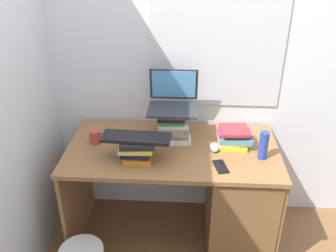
{
  "coord_description": "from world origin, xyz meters",
  "views": [
    {
      "loc": [
        0.09,
        -2.05,
        2.04
      ],
      "look_at": [
        -0.03,
        -0.03,
        0.95
      ],
      "focal_mm": 39.2,
      "sensor_mm": 36.0,
      "label": 1
    }
  ],
  "objects_px": {
    "mug": "(96,137)",
    "cell_phone": "(221,167)",
    "laptop": "(173,99)",
    "keyboard": "(136,137)",
    "desk": "(223,195)",
    "computer_mouse": "(215,147)",
    "water_bottle": "(263,145)",
    "book_stack_tall": "(173,126)",
    "book_stack_side": "(234,137)",
    "book_stack_keyboard_riser": "(137,148)"
  },
  "relations": [
    {
      "from": "laptop",
      "to": "computer_mouse",
      "type": "xyz_separation_m",
      "value": [
        0.28,
        -0.17,
        -0.26
      ]
    },
    {
      "from": "keyboard",
      "to": "mug",
      "type": "relative_size",
      "value": 3.74
    },
    {
      "from": "book_stack_tall",
      "to": "keyboard",
      "type": "distance_m",
      "value": 0.33
    },
    {
      "from": "desk",
      "to": "mug",
      "type": "distance_m",
      "value": 0.96
    },
    {
      "from": "computer_mouse",
      "to": "laptop",
      "type": "bearing_deg",
      "value": 148.78
    },
    {
      "from": "book_stack_tall",
      "to": "computer_mouse",
      "type": "distance_m",
      "value": 0.31
    },
    {
      "from": "keyboard",
      "to": "water_bottle",
      "type": "distance_m",
      "value": 0.79
    },
    {
      "from": "book_stack_tall",
      "to": "book_stack_side",
      "type": "xyz_separation_m",
      "value": [
        0.41,
        -0.05,
        -0.05
      ]
    },
    {
      "from": "keyboard",
      "to": "water_bottle",
      "type": "bearing_deg",
      "value": 7.23
    },
    {
      "from": "book_stack_keyboard_riser",
      "to": "water_bottle",
      "type": "bearing_deg",
      "value": 4.18
    },
    {
      "from": "book_stack_keyboard_riser",
      "to": "mug",
      "type": "height_order",
      "value": "book_stack_keyboard_riser"
    },
    {
      "from": "book_stack_keyboard_riser",
      "to": "cell_phone",
      "type": "relative_size",
      "value": 1.69
    },
    {
      "from": "laptop",
      "to": "computer_mouse",
      "type": "distance_m",
      "value": 0.42
    },
    {
      "from": "desk",
      "to": "laptop",
      "type": "relative_size",
      "value": 4.29
    },
    {
      "from": "desk",
      "to": "laptop",
      "type": "distance_m",
      "value": 0.75
    },
    {
      "from": "desk",
      "to": "book_stack_tall",
      "type": "distance_m",
      "value": 0.6
    },
    {
      "from": "book_stack_tall",
      "to": "keyboard",
      "type": "height_order",
      "value": "book_stack_tall"
    },
    {
      "from": "cell_phone",
      "to": "book_stack_side",
      "type": "bearing_deg",
      "value": 55.11
    },
    {
      "from": "book_stack_keyboard_riser",
      "to": "book_stack_side",
      "type": "xyz_separation_m",
      "value": [
        0.62,
        0.2,
        -0.01
      ]
    },
    {
      "from": "desk",
      "to": "cell_phone",
      "type": "bearing_deg",
      "value": -106.57
    },
    {
      "from": "book_stack_tall",
      "to": "laptop",
      "type": "xyz_separation_m",
      "value": [
        -0.0,
        0.06,
        0.17
      ]
    },
    {
      "from": "mug",
      "to": "cell_phone",
      "type": "relative_size",
      "value": 0.83
    },
    {
      "from": "laptop",
      "to": "keyboard",
      "type": "distance_m",
      "value": 0.39
    },
    {
      "from": "desk",
      "to": "keyboard",
      "type": "height_order",
      "value": "keyboard"
    },
    {
      "from": "laptop",
      "to": "keyboard",
      "type": "bearing_deg",
      "value": -124.69
    },
    {
      "from": "desk",
      "to": "computer_mouse",
      "type": "relative_size",
      "value": 13.35
    },
    {
      "from": "book_stack_keyboard_riser",
      "to": "desk",
      "type": "bearing_deg",
      "value": 11.43
    },
    {
      "from": "cell_phone",
      "to": "book_stack_keyboard_riser",
      "type": "bearing_deg",
      "value": 159.36
    },
    {
      "from": "book_stack_side",
      "to": "cell_phone",
      "type": "distance_m",
      "value": 0.29
    },
    {
      "from": "water_bottle",
      "to": "desk",
      "type": "bearing_deg",
      "value": 164.85
    },
    {
      "from": "book_stack_side",
      "to": "cell_phone",
      "type": "relative_size",
      "value": 1.64
    },
    {
      "from": "cell_phone",
      "to": "keyboard",
      "type": "bearing_deg",
      "value": 159.07
    },
    {
      "from": "desk",
      "to": "mug",
      "type": "xyz_separation_m",
      "value": [
        -0.87,
        0.07,
        0.4
      ]
    },
    {
      "from": "book_stack_keyboard_riser",
      "to": "water_bottle",
      "type": "distance_m",
      "value": 0.78
    },
    {
      "from": "desk",
      "to": "mug",
      "type": "height_order",
      "value": "mug"
    },
    {
      "from": "book_stack_tall",
      "to": "book_stack_side",
      "type": "height_order",
      "value": "book_stack_tall"
    },
    {
      "from": "book_stack_keyboard_riser",
      "to": "book_stack_tall",
      "type": "bearing_deg",
      "value": 49.8
    },
    {
      "from": "book_stack_tall",
      "to": "cell_phone",
      "type": "xyz_separation_m",
      "value": [
        0.3,
        -0.31,
        -0.1
      ]
    },
    {
      "from": "water_bottle",
      "to": "cell_phone",
      "type": "height_order",
      "value": "water_bottle"
    },
    {
      "from": "book_stack_keyboard_riser",
      "to": "book_stack_side",
      "type": "relative_size",
      "value": 1.03
    },
    {
      "from": "mug",
      "to": "water_bottle",
      "type": "distance_m",
      "value": 1.09
    },
    {
      "from": "keyboard",
      "to": "cell_phone",
      "type": "relative_size",
      "value": 3.09
    },
    {
      "from": "computer_mouse",
      "to": "mug",
      "type": "distance_m",
      "value": 0.79
    },
    {
      "from": "laptop",
      "to": "computer_mouse",
      "type": "bearing_deg",
      "value": -31.22
    },
    {
      "from": "laptop",
      "to": "computer_mouse",
      "type": "relative_size",
      "value": 3.11
    },
    {
      "from": "book_stack_side",
      "to": "water_bottle",
      "type": "height_order",
      "value": "water_bottle"
    },
    {
      "from": "book_stack_tall",
      "to": "book_stack_keyboard_riser",
      "type": "height_order",
      "value": "book_stack_tall"
    },
    {
      "from": "computer_mouse",
      "to": "book_stack_keyboard_riser",
      "type": "bearing_deg",
      "value": -164.38
    },
    {
      "from": "laptop",
      "to": "water_bottle",
      "type": "xyz_separation_m",
      "value": [
        0.57,
        -0.25,
        -0.19
      ]
    },
    {
      "from": "book_stack_side",
      "to": "laptop",
      "type": "distance_m",
      "value": 0.48
    }
  ]
}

